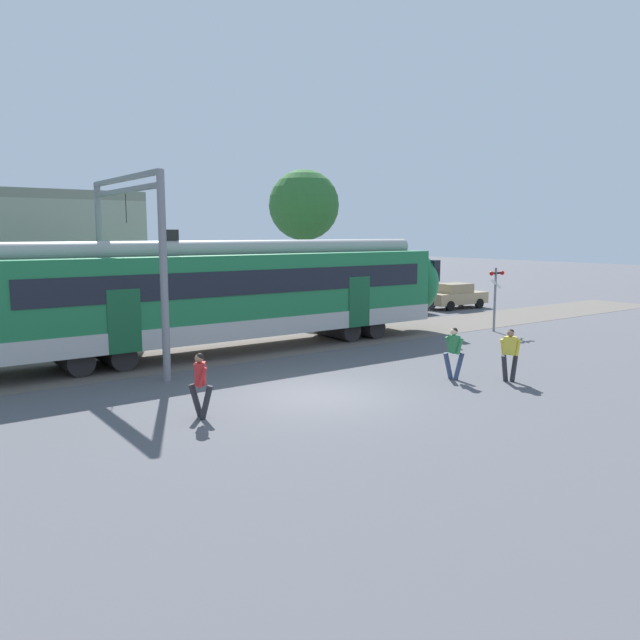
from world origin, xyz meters
The scene contains 9 objects.
ground_plane centered at (0.00, 0.00, 0.00)m, with size 160.00×160.00×0.00m, color #515156.
pedestrian_red centered at (-3.66, -0.02, 0.96)m, with size 0.52×0.67×1.67m.
pedestrian_green centered at (4.63, -0.86, 0.96)m, with size 0.58×0.64×1.67m.
pedestrian_yellow centered at (5.86, -2.07, 0.99)m, with size 0.69×0.54×1.67m.
parked_car_black centered at (14.04, 11.84, 0.78)m, with size 4.06×1.87×1.54m.
parked_car_tan centered at (18.95, 11.95, 0.78)m, with size 4.08×1.91×1.54m.
catenary_gantry centered at (-2.79, 7.50, 4.31)m, with size 0.24×6.64×6.53m.
crossing_signal centered at (13.55, 4.67, 2.01)m, with size 0.96×0.21×3.00m.
street_tree_right centered at (10.95, 16.71, 6.21)m, with size 4.15×4.15×8.31m.
Camera 1 is at (-10.11, -14.05, 4.61)m, focal length 35.00 mm.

